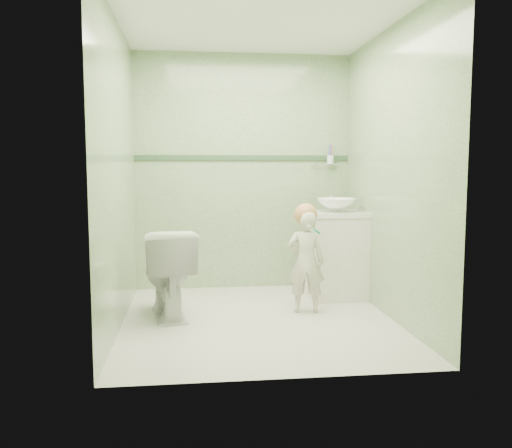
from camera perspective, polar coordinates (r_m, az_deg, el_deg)
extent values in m
plane|color=beige|center=(4.50, 0.23, -10.13)|extent=(2.50, 2.50, 0.00)
cube|color=gray|center=(5.57, -1.37, 5.49)|extent=(2.20, 0.04, 2.40)
cube|color=gray|center=(3.09, 3.14, 5.05)|extent=(2.20, 0.04, 2.40)
cube|color=gray|center=(4.33, -14.43, 5.15)|extent=(0.04, 2.50, 2.40)
cube|color=gray|center=(4.59, 14.05, 5.20)|extent=(0.04, 2.50, 2.40)
plane|color=white|center=(4.47, 0.25, 20.90)|extent=(2.50, 2.50, 0.00)
cube|color=#335133|center=(5.55, -1.36, 7.04)|extent=(2.20, 0.02, 0.05)
cube|color=silver|center=(5.25, 8.43, -3.39)|extent=(0.52, 0.50, 0.80)
cube|color=white|center=(5.19, 8.50, 1.08)|extent=(0.54, 0.52, 0.04)
imported|color=white|center=(5.19, 8.51, 2.00)|extent=(0.37, 0.37, 0.13)
cylinder|color=silver|center=(5.38, 7.96, 2.75)|extent=(0.03, 0.03, 0.18)
cylinder|color=silver|center=(5.33, 8.11, 3.58)|extent=(0.02, 0.12, 0.02)
cylinder|color=silver|center=(5.66, 7.23, 6.26)|extent=(0.26, 0.02, 0.02)
cylinder|color=silver|center=(5.66, 7.88, 6.76)|extent=(0.07, 0.07, 0.09)
cylinder|color=#B8272B|center=(5.67, 7.99, 7.47)|extent=(0.01, 0.01, 0.17)
cylinder|color=#9C5DC1|center=(5.64, 7.91, 7.47)|extent=(0.01, 0.01, 0.17)
cylinder|color=blue|center=(5.65, 7.77, 7.47)|extent=(0.01, 0.01, 0.17)
cylinder|color=#9C5DC1|center=(5.66, 7.90, 7.47)|extent=(0.01, 0.01, 0.17)
imported|color=white|center=(4.58, -9.34, -5.09)|extent=(0.53, 0.79, 0.75)
imported|color=beige|center=(4.66, 5.30, -4.02)|extent=(0.35, 0.26, 0.88)
sphere|color=#B87D4C|center=(4.63, 5.29, 0.99)|extent=(0.20, 0.20, 0.20)
cylinder|color=#099B6E|center=(4.50, 6.46, -0.78)|extent=(0.09, 0.12, 0.06)
cube|color=white|center=(4.54, 5.66, -0.20)|extent=(0.03, 0.03, 0.02)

